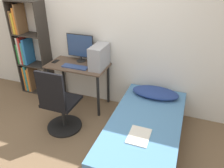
{
  "coord_description": "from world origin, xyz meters",
  "views": [
    {
      "loc": [
        1.33,
        -1.75,
        2.14
      ],
      "look_at": [
        0.44,
        0.64,
        0.75
      ],
      "focal_mm": 35.0,
      "sensor_mm": 36.0,
      "label": 1
    }
  ],
  "objects_px": {
    "office_chair": "(60,108)",
    "monitor": "(80,47)",
    "keyboard": "(75,67)",
    "bookshelf": "(28,52)",
    "bed": "(144,134)",
    "pc_tower": "(99,57)"
  },
  "relations": [
    {
      "from": "office_chair",
      "to": "bed",
      "type": "distance_m",
      "value": 1.22
    },
    {
      "from": "pc_tower",
      "to": "bed",
      "type": "bearing_deg",
      "value": -36.6
    },
    {
      "from": "bookshelf",
      "to": "bed",
      "type": "distance_m",
      "value": 2.53
    },
    {
      "from": "bed",
      "to": "bookshelf",
      "type": "bearing_deg",
      "value": 162.06
    },
    {
      "from": "bookshelf",
      "to": "keyboard",
      "type": "xyz_separation_m",
      "value": [
        1.08,
        -0.22,
        -0.02
      ]
    },
    {
      "from": "bed",
      "to": "keyboard",
      "type": "bearing_deg",
      "value": 157.06
    },
    {
      "from": "bookshelf",
      "to": "keyboard",
      "type": "height_order",
      "value": "bookshelf"
    },
    {
      "from": "office_chair",
      "to": "pc_tower",
      "type": "bearing_deg",
      "value": 68.51
    },
    {
      "from": "pc_tower",
      "to": "monitor",
      "type": "bearing_deg",
      "value": 161.64
    },
    {
      "from": "keyboard",
      "to": "bed",
      "type": "bearing_deg",
      "value": -22.94
    },
    {
      "from": "bookshelf",
      "to": "office_chair",
      "type": "height_order",
      "value": "bookshelf"
    },
    {
      "from": "office_chair",
      "to": "monitor",
      "type": "height_order",
      "value": "monitor"
    },
    {
      "from": "bed",
      "to": "monitor",
      "type": "distance_m",
      "value": 1.71
    },
    {
      "from": "monitor",
      "to": "keyboard",
      "type": "height_order",
      "value": "monitor"
    },
    {
      "from": "pc_tower",
      "to": "keyboard",
      "type": "bearing_deg",
      "value": -158.62
    },
    {
      "from": "monitor",
      "to": "office_chair",
      "type": "bearing_deg",
      "value": -83.75
    },
    {
      "from": "office_chair",
      "to": "monitor",
      "type": "distance_m",
      "value": 1.07
    },
    {
      "from": "keyboard",
      "to": "bookshelf",
      "type": "bearing_deg",
      "value": 168.28
    },
    {
      "from": "monitor",
      "to": "keyboard",
      "type": "relative_size",
      "value": 1.11
    },
    {
      "from": "monitor",
      "to": "pc_tower",
      "type": "relative_size",
      "value": 1.12
    },
    {
      "from": "bed",
      "to": "monitor",
      "type": "height_order",
      "value": "monitor"
    },
    {
      "from": "office_chair",
      "to": "pc_tower",
      "type": "distance_m",
      "value": 0.96
    }
  ]
}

